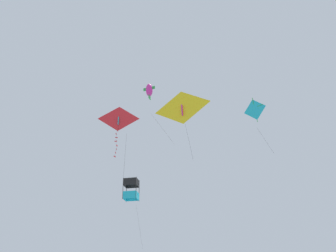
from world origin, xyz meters
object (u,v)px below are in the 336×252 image
at_px(kite_delta_highest, 119,120).
at_px(kite_delta_near_left, 183,108).
at_px(kite_fish_upper_right, 149,90).
at_px(kite_box_low_drifter, 131,190).
at_px(kite_diamond_mid_left, 255,110).

height_order(kite_delta_highest, kite_delta_near_left, kite_delta_near_left).
distance_m(kite_delta_highest, kite_delta_near_left, 6.37).
distance_m(kite_delta_near_left, kite_fish_upper_right, 3.82).
bearing_deg(kite_fish_upper_right, kite_delta_near_left, 10.02).
xyz_separation_m(kite_delta_near_left, kite_box_low_drifter, (-5.33, -10.72, -2.58)).
relative_size(kite_fish_upper_right, kite_box_low_drifter, 0.85).
bearing_deg(kite_delta_near_left, kite_box_low_drifter, 135.72).
bearing_deg(kite_delta_highest, kite_diamond_mid_left, 22.06).
distance_m(kite_delta_highest, kite_diamond_mid_left, 13.33).
xyz_separation_m(kite_delta_near_left, kite_diamond_mid_left, (-5.76, 4.11, 1.43)).
relative_size(kite_delta_near_left, kite_box_low_drifter, 0.83).
xyz_separation_m(kite_delta_highest, kite_diamond_mid_left, (-10.85, 6.22, 4.61)).
distance_m(kite_delta_highest, kite_fish_upper_right, 6.71).
relative_size(kite_fish_upper_right, kite_diamond_mid_left, 1.09).
relative_size(kite_delta_highest, kite_box_low_drifter, 0.77).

